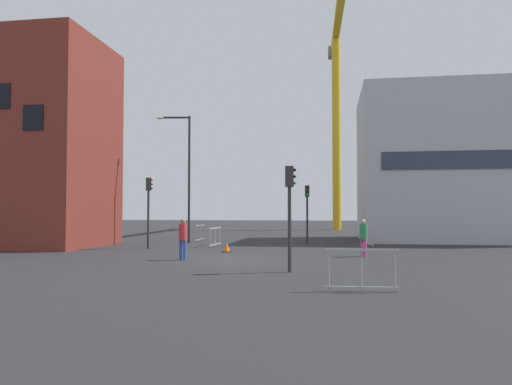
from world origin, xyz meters
name	(u,v)px	position (x,y,z in m)	size (l,w,h in m)	color
ground	(228,260)	(0.00, 0.00, 0.00)	(160.00, 160.00, 0.00)	#28282B
brick_building	(24,144)	(-13.32, 5.64, 5.91)	(9.24, 6.66, 11.82)	maroon
office_block	(453,166)	(12.64, 14.80, 5.13)	(12.44, 8.63, 10.26)	#B7B7BC
construction_crane	(336,93)	(5.05, 31.97, 14.70)	(1.67, 19.08, 21.69)	gold
streetlamp_tall	(185,168)	(-4.76, 9.39, 4.74)	(2.12, 0.46, 8.04)	#232326
traffic_light_crosswalk	(149,201)	(-5.46, 5.02, 2.59)	(0.39, 0.32, 3.84)	#2D2D30
traffic_light_island	(307,204)	(2.88, 9.80, 2.44)	(0.30, 0.39, 3.60)	#232326
traffic_light_far	(290,200)	(2.91, -3.70, 2.41)	(0.38, 0.25, 3.55)	#2D2D30
pedestrian_walking	(364,235)	(5.73, 2.19, 0.96)	(0.34, 0.34, 1.66)	#D14C8C
pedestrian_waiting	(183,236)	(-1.82, -0.43, 1.00)	(0.34, 0.34, 1.72)	#33519E
safety_barrier_rear	(215,236)	(-2.29, 7.27, 0.56)	(0.15, 2.29, 1.08)	#B2B5BA
safety_barrier_right_run	(200,233)	(-4.44, 11.80, 0.56)	(0.09, 2.34, 1.08)	gray
safety_barrier_mid_span	(362,269)	(5.02, -7.30, 0.56)	(1.84, 0.18, 1.08)	#9EA0A5
safety_barrier_front	(369,236)	(6.53, 9.13, 0.56)	(0.36, 2.09, 1.08)	#B2B5BA
traffic_cone_by_barrier	(227,248)	(-0.84, 3.72, 0.21)	(0.46, 0.46, 0.47)	black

